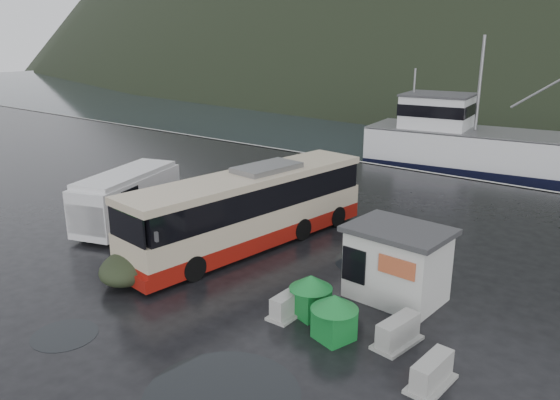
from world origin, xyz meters
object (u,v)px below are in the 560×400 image
Objects in this scene: ticket_kiosk at (395,298)px; jersey_barrier_c at (431,385)px; dome_tent at (133,280)px; waste_bin_right at (334,338)px; waste_bin_left at (310,315)px; white_van at (130,224)px; jersey_barrier_b at (397,344)px; jersey_barrier_a at (288,315)px; fishing_trawler at (513,159)px; coach_bus at (251,245)px.

ticket_kiosk reaches higher than jersey_barrier_c.
dome_tent is 9.73m from ticket_kiosk.
dome_tent is (-8.24, -1.16, 0.00)m from waste_bin_right.
dome_tent is at bearing -164.36° from waste_bin_left.
white_van is 3.92× the size of jersey_barrier_c.
jersey_barrier_b is 2.07m from jersey_barrier_c.
jersey_barrier_a is (6.25, 1.50, 0.00)m from dome_tent.
waste_bin_right is 29.70m from fishing_trawler.
jersey_barrier_a is at bearing 172.04° from jersey_barrier_c.
jersey_barrier_a is 5.32m from jersey_barrier_c.
white_van reaches higher than ticket_kiosk.
ticket_kiosk is (7.33, -0.75, 0.00)m from coach_bus.
jersey_barrier_c is at bearing -6.83° from waste_bin_right.
waste_bin_left is at bearing 35.12° from jersey_barrier_a.
jersey_barrier_c is at bearing 3.79° from dome_tent.
ticket_kiosk is 26.14m from fishing_trawler.
waste_bin_right is at bearing -25.20° from coach_bus.
jersey_barrier_a is (11.54, -2.42, 0.00)m from white_van.
waste_bin_left reaches higher than jersey_barrier_b.
waste_bin_left is 0.85× the size of jersey_barrier_b.
jersey_barrier_a is at bearing -171.17° from jersey_barrier_b.
waste_bin_right is at bearing -9.81° from jersey_barrier_a.
coach_bus is 8.54× the size of waste_bin_left.
white_van is at bearing -118.91° from fishing_trawler.
coach_bus reaches higher than white_van.
waste_bin_left reaches higher than jersey_barrier_c.
jersey_barrier_a is 0.93× the size of jersey_barrier_b.
waste_bin_left is 7.11m from dome_tent.
coach_bus is at bearing 147.64° from waste_bin_left.
waste_bin_left is at bearing 15.64° from dome_tent.
fishing_trawler reaches higher than jersey_barrier_c.
ticket_kiosk is at bearing 55.72° from jersey_barrier_a.
jersey_barrier_b is (15.20, -1.85, 0.00)m from white_van.
jersey_barrier_a is at bearing 170.19° from waste_bin_right.
coach_bus is 6.64m from white_van.
waste_bin_right is 0.87× the size of jersey_barrier_b.
waste_bin_right reaches higher than jersey_barrier_b.
waste_bin_left is 4.82m from jersey_barrier_c.
white_van is 28.80m from fishing_trawler.
white_van is at bearing -159.55° from coach_bus.
waste_bin_right is at bearing -29.48° from white_van.
jersey_barrier_c is (16.81, -3.15, 0.00)m from white_van.
waste_bin_right is at bearing -151.40° from jersey_barrier_b.
jersey_barrier_c is (5.27, -0.74, 0.00)m from jersey_barrier_a.
waste_bin_left is at bearing -116.52° from ticket_kiosk.
jersey_barrier_c is at bearing -28.57° from white_van.
coach_bus is 25.52m from fishing_trawler.
waste_bin_left reaches higher than dome_tent.
jersey_barrier_b is at bearing 141.07° from jersey_barrier_c.
dome_tent is (-6.84, -1.92, 0.00)m from waste_bin_left.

